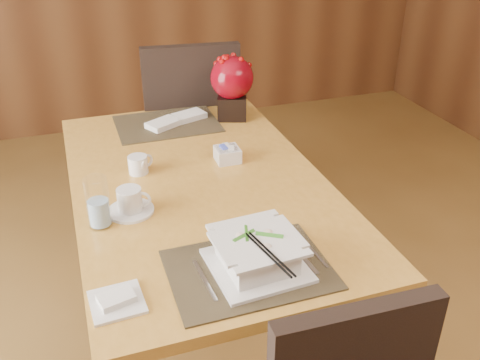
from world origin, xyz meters
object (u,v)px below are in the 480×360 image
object	(u,v)px
sugar_caddy	(227,154)
bread_plate	(117,302)
berry_decor	(232,84)
water_glass	(98,202)
coffee_cup	(130,202)
far_chair	(191,126)
dining_table	(200,203)
creamer_jug	(138,165)
soup_setting	(257,254)

from	to	relation	value
sugar_caddy	bread_plate	size ratio (longest dim) A/B	0.67
sugar_caddy	berry_decor	bearing A→B (deg)	69.53
water_glass	berry_decor	bearing A→B (deg)	46.85
coffee_cup	far_chair	bearing A→B (deg)	65.78
bread_plate	far_chair	size ratio (longest dim) A/B	0.13
dining_table	sugar_caddy	xyz separation A→B (m)	(0.15, 0.12, 0.12)
creamer_jug	far_chair	distance (m)	0.85
coffee_cup	creamer_jug	distance (m)	0.28
soup_setting	far_chair	distance (m)	1.44
creamer_jug	sugar_caddy	xyz separation A→B (m)	(0.35, -0.01, -0.01)
water_glass	bread_plate	bearing A→B (deg)	-90.00
creamer_jug	berry_decor	bearing A→B (deg)	14.45
soup_setting	water_glass	world-z (taller)	water_glass
water_glass	dining_table	bearing A→B (deg)	26.37
soup_setting	creamer_jug	xyz separation A→B (m)	(-0.22, 0.68, -0.02)
dining_table	far_chair	distance (m)	0.88
coffee_cup	far_chair	size ratio (longest dim) A/B	0.15
sugar_caddy	soup_setting	bearing A→B (deg)	-100.65
creamer_jug	dining_table	bearing A→B (deg)	-57.93
berry_decor	coffee_cup	bearing A→B (deg)	-130.46
bread_plate	far_chair	world-z (taller)	far_chair
sugar_caddy	berry_decor	distance (m)	0.47
berry_decor	bread_plate	size ratio (longest dim) A/B	2.12
dining_table	creamer_jug	size ratio (longest dim) A/B	15.95
creamer_jug	far_chair	world-z (taller)	far_chair
creamer_jug	sugar_caddy	size ratio (longest dim) A/B	1.03
soup_setting	far_chair	bearing A→B (deg)	79.99
dining_table	soup_setting	distance (m)	0.57
far_chair	coffee_cup	bearing A→B (deg)	72.54
water_glass	bread_plate	size ratio (longest dim) A/B	1.25
creamer_jug	far_chair	bearing A→B (deg)	38.21
far_chair	berry_decor	bearing A→B (deg)	117.45
dining_table	far_chair	xyz separation A→B (m)	(0.18, 0.86, -0.06)
berry_decor	creamer_jug	bearing A→B (deg)	-141.14
coffee_cup	berry_decor	size ratio (longest dim) A/B	0.53
coffee_cup	bread_plate	world-z (taller)	coffee_cup
creamer_jug	bread_plate	world-z (taller)	creamer_jug
berry_decor	far_chair	bearing A→B (deg)	110.69
dining_table	water_glass	distance (m)	0.45
coffee_cup	water_glass	bearing A→B (deg)	-154.73
bread_plate	coffee_cup	bearing A→B (deg)	76.71
coffee_cup	berry_decor	xyz separation A→B (m)	(0.57, 0.67, 0.13)
soup_setting	coffee_cup	distance (m)	0.51
coffee_cup	water_glass	distance (m)	0.12
dining_table	far_chair	bearing A→B (deg)	78.14
sugar_caddy	creamer_jug	bearing A→B (deg)	177.75
dining_table	sugar_caddy	size ratio (longest dim) A/B	16.44
soup_setting	berry_decor	distance (m)	1.13
water_glass	sugar_caddy	distance (m)	0.60
bread_plate	berry_decor	bearing A→B (deg)	58.55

